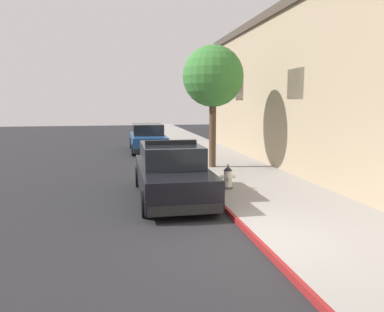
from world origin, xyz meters
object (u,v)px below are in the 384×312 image
object	(u,v)px
police_cruiser	(171,173)
parked_car_silver_ahead	(148,138)
fire_hydrant	(228,177)
street_tree	(213,77)

from	to	relation	value
police_cruiser	parked_car_silver_ahead	size ratio (longest dim) A/B	1.00
police_cruiser	fire_hydrant	world-z (taller)	police_cruiser
parked_car_silver_ahead	fire_hydrant	size ratio (longest dim) A/B	6.37
fire_hydrant	street_tree	size ratio (longest dim) A/B	0.16
police_cruiser	street_tree	size ratio (longest dim) A/B	0.99
police_cruiser	fire_hydrant	size ratio (longest dim) A/B	6.37
fire_hydrant	street_tree	xyz separation A→B (m)	(0.49, 3.96, 3.29)
fire_hydrant	street_tree	distance (m)	5.17
police_cruiser	parked_car_silver_ahead	world-z (taller)	police_cruiser
police_cruiser	parked_car_silver_ahead	distance (m)	10.74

